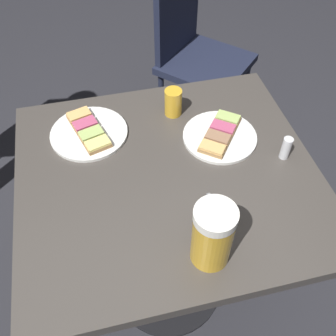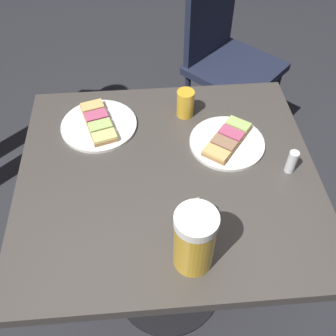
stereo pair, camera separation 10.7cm
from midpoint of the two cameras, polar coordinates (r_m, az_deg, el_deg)
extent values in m
plane|color=#28282D|center=(1.71, 1.87, -16.75)|extent=(6.00, 6.00, 0.00)
cylinder|color=black|center=(1.70, 1.87, -16.64)|extent=(0.44, 0.44, 0.01)
cylinder|color=black|center=(1.39, 2.24, -10.62)|extent=(0.09, 0.09, 0.70)
cube|color=#423D38|center=(1.10, 2.78, -1.45)|extent=(0.84, 0.76, 0.04)
cylinder|color=white|center=(1.18, 11.24, 3.54)|extent=(0.22, 0.22, 0.01)
cube|color=#9E7547|center=(1.22, 12.74, 5.87)|extent=(0.09, 0.08, 0.01)
cube|color=#ADC66B|center=(1.21, 12.82, 6.21)|extent=(0.08, 0.08, 0.01)
cube|color=#9E7547|center=(1.19, 11.80, 4.58)|extent=(0.09, 0.08, 0.01)
cube|color=#BC4C70|center=(1.18, 11.88, 4.93)|extent=(0.08, 0.08, 0.01)
cube|color=#9E7547|center=(1.16, 10.82, 3.23)|extent=(0.09, 0.08, 0.01)
cube|color=#997051|center=(1.15, 10.89, 3.57)|extent=(0.08, 0.08, 0.01)
cube|color=#9E7547|center=(1.12, 9.78, 1.79)|extent=(0.09, 0.08, 0.01)
cube|color=#E5B266|center=(1.12, 9.84, 2.14)|extent=(0.08, 0.08, 0.01)
cylinder|color=white|center=(1.22, -7.64, 6.12)|extent=(0.24, 0.24, 0.01)
cube|color=#9E7547|center=(1.27, -8.63, 8.57)|extent=(0.08, 0.06, 0.01)
cube|color=#E5B266|center=(1.26, -8.68, 8.92)|extent=(0.08, 0.06, 0.01)
cube|color=#9E7547|center=(1.23, -8.01, 7.21)|extent=(0.08, 0.06, 0.01)
cube|color=#BC4C70|center=(1.23, -8.06, 7.56)|extent=(0.08, 0.06, 0.01)
cube|color=#9E7547|center=(1.20, -7.36, 5.77)|extent=(0.08, 0.06, 0.01)
cube|color=#ADC66B|center=(1.19, -7.41, 6.12)|extent=(0.08, 0.06, 0.01)
cube|color=#9E7547|center=(1.16, -6.68, 4.24)|extent=(0.08, 0.06, 0.01)
cube|color=#EFE07A|center=(1.16, -6.72, 4.59)|extent=(0.08, 0.06, 0.01)
cylinder|color=gold|center=(0.87, 7.45, -11.08)|extent=(0.09, 0.09, 0.15)
cylinder|color=white|center=(0.80, 8.08, -7.92)|extent=(0.09, 0.09, 0.02)
torus|color=silver|center=(0.90, 7.61, -7.62)|extent=(0.03, 0.10, 0.10)
cylinder|color=gold|center=(1.23, 5.09, 9.31)|extent=(0.05, 0.05, 0.09)
cylinder|color=silver|center=(1.13, 20.32, 0.72)|extent=(0.03, 0.03, 0.07)
cylinder|color=#1E2338|center=(1.94, 11.70, 4.34)|extent=(0.03, 0.03, 0.44)
cylinder|color=#1E2338|center=(2.17, 16.37, 8.75)|extent=(0.03, 0.03, 0.44)
cylinder|color=#1E2338|center=(2.06, 4.27, 8.55)|extent=(0.03, 0.03, 0.44)
cylinder|color=#1E2338|center=(2.27, 9.39, 12.42)|extent=(0.03, 0.03, 0.44)
cube|color=#1E2338|center=(1.96, 11.46, 14.02)|extent=(0.54, 0.54, 0.04)
cube|color=#1E2338|center=(1.91, 8.10, 22.03)|extent=(0.27, 0.26, 0.45)
camera|label=1|loc=(0.05, -87.13, 3.32)|focal=41.50mm
camera|label=2|loc=(0.05, 92.87, -3.32)|focal=41.50mm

